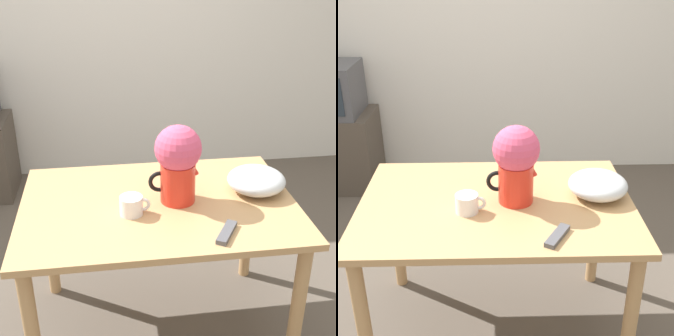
% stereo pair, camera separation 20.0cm
% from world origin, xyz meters
% --- Properties ---
extents(ground_plane, '(12.00, 12.00, 0.00)m').
position_xyz_m(ground_plane, '(0.00, 0.00, 0.00)').
color(ground_plane, brown).
extents(wall_back, '(8.00, 0.05, 2.60)m').
position_xyz_m(wall_back, '(0.00, 1.94, 1.30)').
color(wall_back, silver).
rests_on(wall_back, ground_plane).
extents(table, '(1.21, 0.83, 0.73)m').
position_xyz_m(table, '(0.15, 0.01, 0.62)').
color(table, tan).
rests_on(table, ground_plane).
extents(flower_vase, '(0.23, 0.20, 0.35)m').
position_xyz_m(flower_vase, '(0.24, 0.01, 0.92)').
color(flower_vase, red).
rests_on(flower_vase, table).
extents(coffee_mug, '(0.13, 0.10, 0.08)m').
position_xyz_m(coffee_mug, '(0.03, -0.08, 0.77)').
color(coffee_mug, white).
rests_on(coffee_mug, table).
extents(white_bowl, '(0.26, 0.26, 0.11)m').
position_xyz_m(white_bowl, '(0.61, 0.05, 0.78)').
color(white_bowl, silver).
rests_on(white_bowl, table).
extents(remote_control, '(0.12, 0.16, 0.02)m').
position_xyz_m(remote_control, '(0.38, -0.29, 0.74)').
color(remote_control, '#4C4C51').
rests_on(remote_control, table).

